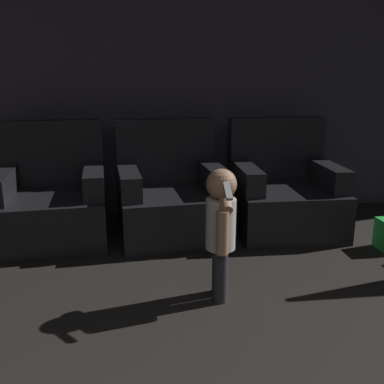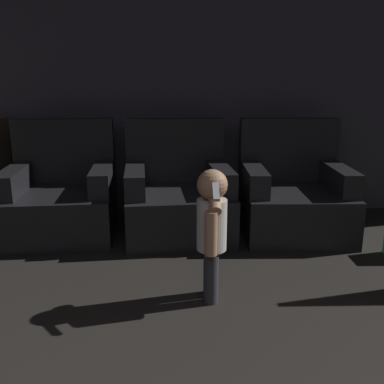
{
  "view_description": "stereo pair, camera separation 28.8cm",
  "coord_description": "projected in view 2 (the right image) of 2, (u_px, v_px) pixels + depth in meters",
  "views": [
    {
      "loc": [
        -0.34,
        0.28,
        1.33
      ],
      "look_at": [
        0.01,
        3.21,
        0.53
      ],
      "focal_mm": 40.0,
      "sensor_mm": 36.0,
      "label": 1
    },
    {
      "loc": [
        -0.06,
        0.26,
        1.33
      ],
      "look_at": [
        0.01,
        3.21,
        0.53
      ],
      "focal_mm": 40.0,
      "sensor_mm": 36.0,
      "label": 2
    }
  ],
  "objects": [
    {
      "name": "wall_back",
      "position": [
        189.0,
        79.0,
        4.1
      ],
      "size": [
        8.4,
        0.05,
        2.6
      ],
      "color": "#3D3842",
      "rests_on": "ground_plane"
    },
    {
      "name": "armchair_right",
      "position": [
        293.0,
        196.0,
        3.73
      ],
      "size": [
        0.89,
        0.88,
        0.96
      ],
      "rotation": [
        0.0,
        0.0,
        -0.01
      ],
      "color": "black",
      "rests_on": "ground_plane"
    },
    {
      "name": "person_toddler",
      "position": [
        212.0,
        225.0,
        2.52
      ],
      "size": [
        0.18,
        0.32,
        0.82
      ],
      "rotation": [
        0.0,
        0.0,
        -1.67
      ],
      "color": "#28282D",
      "rests_on": "ground_plane"
    },
    {
      "name": "armchair_left",
      "position": [
        62.0,
        197.0,
        3.69
      ],
      "size": [
        0.95,
        0.94,
        0.96
      ],
      "rotation": [
        0.0,
        0.0,
        0.08
      ],
      "color": "black",
      "rests_on": "ground_plane"
    },
    {
      "name": "armchair_middle",
      "position": [
        178.0,
        197.0,
        3.71
      ],
      "size": [
        0.96,
        0.95,
        0.96
      ],
      "rotation": [
        0.0,
        0.0,
        0.1
      ],
      "color": "black",
      "rests_on": "ground_plane"
    }
  ]
}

